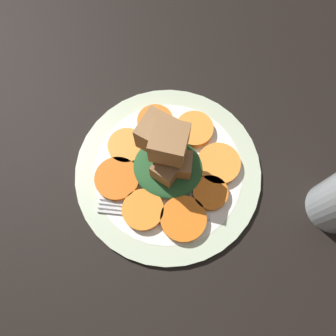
# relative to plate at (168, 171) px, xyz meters

# --- Properties ---
(table_slab) EXTENTS (1.20, 1.20, 0.02)m
(table_slab) POSITION_rel_plate_xyz_m (0.00, 0.00, -0.02)
(table_slab) COLOR black
(table_slab) RESTS_ON ground
(plate) EXTENTS (0.30, 0.30, 0.01)m
(plate) POSITION_rel_plate_xyz_m (0.00, 0.00, 0.00)
(plate) COLOR beige
(plate) RESTS_ON table_slab
(carrot_slice_0) EXTENTS (0.07, 0.07, 0.01)m
(carrot_slice_0) POSITION_rel_plate_xyz_m (0.08, 0.03, 0.01)
(carrot_slice_0) COLOR orange
(carrot_slice_0) RESTS_ON plate
(carrot_slice_1) EXTENTS (0.06, 0.06, 0.01)m
(carrot_slice_1) POSITION_rel_plate_xyz_m (0.03, 0.08, 0.01)
(carrot_slice_1) COLOR orange
(carrot_slice_1) RESTS_ON plate
(carrot_slice_2) EXTENTS (0.06, 0.06, 0.01)m
(carrot_slice_2) POSITION_rel_plate_xyz_m (-0.04, 0.08, 0.01)
(carrot_slice_2) COLOR orange
(carrot_slice_2) RESTS_ON plate
(carrot_slice_3) EXTENTS (0.06, 0.06, 0.01)m
(carrot_slice_3) POSITION_rel_plate_xyz_m (-0.07, 0.02, 0.01)
(carrot_slice_3) COLOR orange
(carrot_slice_3) RESTS_ON plate
(carrot_slice_4) EXTENTS (0.07, 0.07, 0.01)m
(carrot_slice_4) POSITION_rel_plate_xyz_m (-0.07, -0.03, 0.01)
(carrot_slice_4) COLOR orange
(carrot_slice_4) RESTS_ON plate
(carrot_slice_5) EXTENTS (0.06, 0.06, 0.01)m
(carrot_slice_5) POSITION_rel_plate_xyz_m (-0.02, -0.07, 0.01)
(carrot_slice_5) COLOR orange
(carrot_slice_5) RESTS_ON plate
(carrot_slice_6) EXTENTS (0.07, 0.07, 0.01)m
(carrot_slice_6) POSITION_rel_plate_xyz_m (0.04, -0.07, 0.01)
(carrot_slice_6) COLOR orange
(carrot_slice_6) RESTS_ON plate
(carrot_slice_7) EXTENTS (0.05, 0.05, 0.01)m
(carrot_slice_7) POSITION_rel_plate_xyz_m (0.07, -0.02, 0.01)
(carrot_slice_7) COLOR orange
(carrot_slice_7) RESTS_ON plate
(center_pile) EXTENTS (0.11, 0.10, 0.12)m
(center_pile) POSITION_rel_plate_xyz_m (-0.00, 0.01, 0.05)
(center_pile) COLOR #235128
(center_pile) RESTS_ON plate
(fork) EXTENTS (0.17, 0.04, 0.00)m
(fork) POSITION_rel_plate_xyz_m (-0.01, -0.07, 0.01)
(fork) COLOR silver
(fork) RESTS_ON plate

